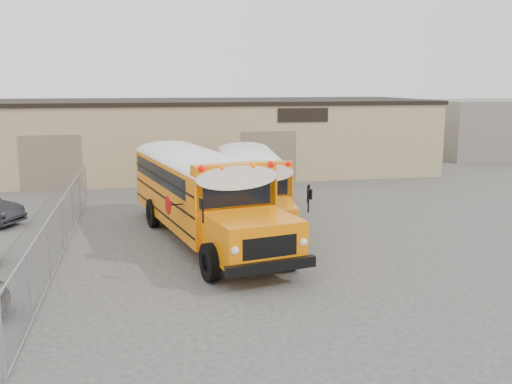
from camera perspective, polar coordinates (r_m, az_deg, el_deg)
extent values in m
plane|color=#43403D|center=(18.18, -0.59, -7.54)|extent=(120.00, 120.00, 0.00)
cube|color=tan|center=(37.25, -6.44, 5.43)|extent=(30.00, 10.00, 4.50)
cube|color=black|center=(37.10, -6.52, 8.97)|extent=(30.20, 10.20, 0.25)
cube|color=black|center=(33.28, 4.73, 7.67)|extent=(3.00, 0.08, 0.80)
cube|color=gray|center=(32.55, -19.78, 2.75)|extent=(3.20, 0.08, 3.00)
cube|color=gray|center=(33.01, 1.32, 3.49)|extent=(3.20, 0.08, 3.00)
cylinder|color=#96999E|center=(12.28, -24.08, -13.36)|extent=(0.07, 0.07, 1.80)
cylinder|color=#96999E|center=(15.01, -21.63, -8.74)|extent=(0.07, 0.07, 1.80)
cylinder|color=#96999E|center=(17.83, -19.98, -5.55)|extent=(0.07, 0.07, 1.80)
cylinder|color=#96999E|center=(20.70, -18.80, -3.24)|extent=(0.07, 0.07, 1.80)
cylinder|color=#96999E|center=(23.61, -17.91, -1.49)|extent=(0.07, 0.07, 1.80)
cylinder|color=#96999E|center=(26.53, -17.22, -0.13)|extent=(0.07, 0.07, 1.80)
cylinder|color=#96999E|center=(29.47, -16.66, 0.96)|extent=(0.07, 0.07, 1.80)
cylinder|color=#96999E|center=(20.52, -18.95, -0.86)|extent=(0.05, 18.00, 0.05)
cylinder|color=#96999E|center=(20.92, -18.66, -5.50)|extent=(0.05, 18.00, 0.05)
cube|color=#96999E|center=(20.70, -18.80, -3.24)|extent=(0.02, 18.00, 1.70)
cube|color=gray|center=(49.30, 22.25, 5.96)|extent=(10.00, 8.00, 4.40)
cube|color=orange|center=(28.19, -10.12, 2.49)|extent=(4.49, 8.82, 2.27)
cube|color=orange|center=(23.10, -6.88, -0.51)|extent=(2.90, 2.90, 1.27)
cube|color=black|center=(24.09, -7.80, 2.68)|extent=(2.23, 0.55, 0.83)
cube|color=white|center=(28.03, -10.20, 5.12)|extent=(4.51, 8.90, 0.44)
cube|color=orange|center=(24.24, -8.01, 4.39)|extent=(2.77, 1.12, 0.40)
sphere|color=#E50705|center=(23.69, -10.56, 4.49)|extent=(0.22, 0.22, 0.22)
sphere|color=#E50705|center=(24.32, -5.20, 4.79)|extent=(0.22, 0.22, 0.22)
sphere|color=orange|center=(23.85, -9.06, 4.57)|extent=(0.22, 0.22, 0.22)
sphere|color=orange|center=(24.13, -6.65, 4.71)|extent=(0.22, 0.22, 0.22)
cube|color=black|center=(21.99, -5.85, -2.41)|extent=(2.70, 0.81, 0.31)
cube|color=black|center=(32.46, -11.85, 1.73)|extent=(2.70, 0.79, 0.31)
cube|color=black|center=(28.20, -10.11, 2.32)|extent=(4.50, 8.66, 0.07)
cube|color=black|center=(28.42, -10.32, 3.85)|extent=(4.24, 7.52, 0.69)
cylinder|color=black|center=(23.02, -10.07, -2.26)|extent=(0.55, 1.19, 1.15)
cylinder|color=black|center=(23.75, -3.88, -1.71)|extent=(0.55, 1.19, 1.15)
cylinder|color=black|center=(29.73, -13.28, 0.58)|extent=(0.55, 1.19, 1.15)
cylinder|color=black|center=(30.30, -8.38, 0.94)|extent=(0.55, 1.19, 1.15)
cylinder|color=#BF0505|center=(24.99, -12.75, 1.65)|extent=(0.16, 0.61, 0.62)
cube|color=orange|center=(30.30, -1.54, 2.90)|extent=(3.26, 7.80, 2.04)
cube|color=orange|center=(25.56, -0.77, 0.39)|extent=(2.41, 2.41, 1.15)
cube|color=black|center=(26.50, -0.97, 3.01)|extent=(2.04, 0.27, 0.75)
cube|color=white|center=(30.16, -1.55, 5.11)|extent=(3.27, 7.87, 0.40)
cube|color=orange|center=(26.65, -1.02, 4.41)|extent=(2.48, 0.75, 0.36)
sphere|color=#E50705|center=(26.34, -3.26, 4.58)|extent=(0.20, 0.20, 0.20)
sphere|color=#E50705|center=(26.51, 1.29, 4.64)|extent=(0.20, 0.20, 0.20)
sphere|color=orange|center=(26.37, -2.00, 4.60)|extent=(0.20, 0.20, 0.20)
sphere|color=orange|center=(26.45, 0.04, 4.63)|extent=(0.20, 0.20, 0.20)
cube|color=black|center=(24.50, -0.54, -1.15)|extent=(2.45, 0.47, 0.28)
cube|color=black|center=(34.23, -1.98, 2.30)|extent=(2.45, 0.45, 0.28)
cube|color=black|center=(30.31, -1.54, 2.76)|extent=(3.29, 7.65, 0.06)
cube|color=black|center=(30.52, -1.58, 4.05)|extent=(3.17, 6.61, 0.62)
cylinder|color=black|center=(25.71, -3.42, -0.86)|extent=(0.39, 1.06, 1.04)
cylinder|color=black|center=(25.90, 1.83, -0.76)|extent=(0.39, 1.06, 1.04)
cylinder|color=black|center=(31.89, -3.85, 1.43)|extent=(0.39, 1.06, 1.04)
cylinder|color=black|center=(32.05, 0.40, 1.50)|extent=(0.39, 1.06, 1.04)
cylinder|color=#BF0505|center=(27.65, -4.67, 2.36)|extent=(0.09, 0.56, 0.56)
cube|color=black|center=(17.65, -0.30, -6.30)|extent=(1.18, 1.09, 1.06)
sphere|color=black|center=(17.52, -0.30, -4.81)|extent=(1.17, 1.17, 1.17)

